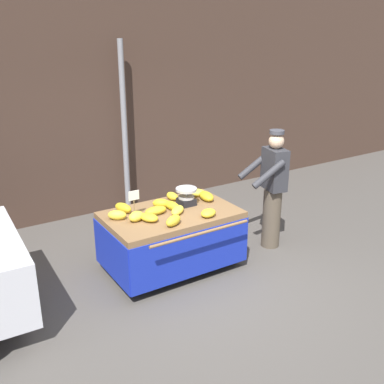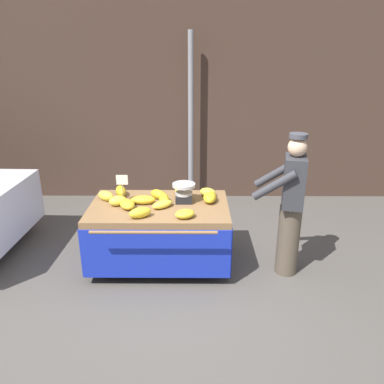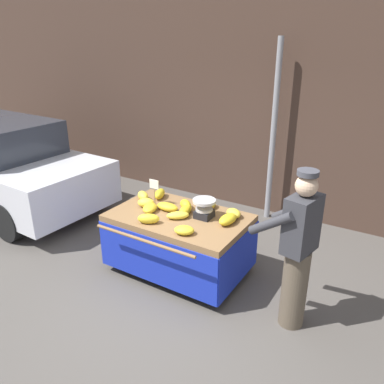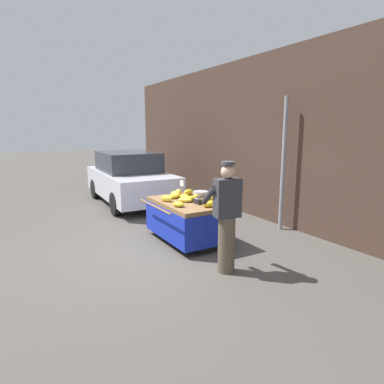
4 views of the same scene
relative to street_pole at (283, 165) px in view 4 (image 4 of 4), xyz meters
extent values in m
plane|color=#514C47|center=(-0.21, -2.83, -1.43)|extent=(60.00, 60.00, 0.00)
cube|color=#473328|center=(-0.21, 0.35, 0.53)|extent=(16.00, 0.24, 3.91)
cylinder|color=gray|center=(0.00, 0.00, 0.00)|extent=(0.09, 0.09, 2.85)
cube|color=olive|center=(-0.37, -2.14, -0.67)|extent=(1.67, 1.04, 0.08)
cylinder|color=black|center=(-1.12, -2.14, -1.05)|extent=(0.05, 0.75, 0.75)
cylinder|color=#B7B7BC|center=(-1.15, -2.14, -1.05)|extent=(0.01, 0.13, 0.13)
cylinder|color=black|center=(0.39, -2.14, -1.05)|extent=(0.05, 0.75, 0.75)
cylinder|color=#B7B7BC|center=(0.42, -2.14, -1.05)|extent=(0.01, 0.13, 0.13)
cylinder|color=#4C4742|center=(-0.37, -1.71, -1.07)|extent=(0.05, 0.05, 0.72)
cube|color=#192DB2|center=(-0.37, -2.66, -1.01)|extent=(1.67, 0.02, 0.60)
cube|color=#192DB2|center=(-0.37, -1.63, -1.01)|extent=(1.67, 0.02, 0.60)
cube|color=#192DB2|center=(-1.20, -2.14, -1.01)|extent=(0.02, 1.04, 0.60)
cube|color=#192DB2|center=(0.47, -2.14, -1.01)|extent=(0.02, 1.04, 0.60)
cylinder|color=olive|center=(-0.37, -2.84, -0.65)|extent=(1.34, 0.04, 0.04)
cube|color=black|center=(-0.07, -2.04, -0.58)|extent=(0.20, 0.20, 0.09)
cylinder|color=#B7B7BC|center=(-0.07, -2.04, -0.48)|extent=(0.02, 0.02, 0.11)
cylinder|color=#B7B7BC|center=(-0.07, -2.04, -0.41)|extent=(0.28, 0.28, 0.04)
cylinder|color=#B7B7BC|center=(-0.07, -2.04, -0.52)|extent=(0.21, 0.21, 0.03)
cylinder|color=#997A51|center=(-0.82, -2.02, -0.52)|extent=(0.01, 0.01, 0.22)
cube|color=white|center=(-0.82, -2.03, -0.35)|extent=(0.14, 0.01, 0.12)
ellipsoid|color=gold|center=(-0.73, -2.25, -0.58)|extent=(0.25, 0.30, 0.10)
ellipsoid|color=gold|center=(-0.56, -2.10, -0.57)|extent=(0.30, 0.16, 0.10)
ellipsoid|color=yellow|center=(-0.54, -2.51, -0.57)|extent=(0.29, 0.23, 0.12)
ellipsoid|color=yellow|center=(-0.32, -2.23, -0.58)|extent=(0.29, 0.28, 0.09)
ellipsoid|color=yellow|center=(-0.04, -2.52, -0.58)|extent=(0.27, 0.24, 0.10)
ellipsoid|color=gold|center=(-0.31, -2.08, -0.57)|extent=(0.17, 0.30, 0.11)
ellipsoid|color=yellow|center=(-1.04, -2.00, -0.57)|extent=(0.26, 0.23, 0.12)
ellipsoid|color=gold|center=(0.25, -2.03, -0.57)|extent=(0.19, 0.30, 0.11)
ellipsoid|color=gold|center=(-0.88, -1.83, -0.56)|extent=(0.20, 0.29, 0.12)
ellipsoid|color=yellow|center=(-0.13, -1.77, -0.57)|extent=(0.14, 0.23, 0.10)
ellipsoid|color=yellow|center=(0.23, -1.84, -0.57)|extent=(0.26, 0.25, 0.10)
ellipsoid|color=gold|center=(-0.39, -1.94, -0.57)|extent=(0.25, 0.24, 0.12)
ellipsoid|color=yellow|center=(-0.86, -2.16, -0.57)|extent=(0.26, 0.23, 0.12)
cylinder|color=brown|center=(1.18, -2.34, -0.99)|extent=(0.26, 0.26, 0.88)
cube|color=#333338|center=(1.18, -2.34, -0.26)|extent=(0.30, 0.42, 0.58)
sphere|color=#DBB28E|center=(1.18, -2.34, 0.14)|extent=(0.21, 0.21, 0.21)
cylinder|color=#3F3F47|center=(1.18, -2.34, 0.26)|extent=(0.20, 0.20, 0.05)
cylinder|color=#333338|center=(0.93, -2.50, -0.25)|extent=(0.49, 0.19, 0.37)
cylinder|color=#333338|center=(1.02, -2.09, -0.25)|extent=(0.49, 0.19, 0.37)
cube|color=silver|center=(-4.15, -1.96, -0.83)|extent=(3.96, 1.83, 0.70)
cube|color=#2D333D|center=(-4.30, -1.96, -0.20)|extent=(2.08, 1.56, 0.56)
cylinder|color=black|center=(-2.92, -1.22, -1.13)|extent=(0.61, 0.20, 0.60)
cylinder|color=black|center=(-2.97, -2.79, -1.13)|extent=(0.61, 0.20, 0.60)
cylinder|color=black|center=(-5.34, -1.14, -1.13)|extent=(0.61, 0.20, 0.60)
cylinder|color=black|center=(-5.39, -2.70, -1.13)|extent=(0.61, 0.20, 0.60)
camera|label=1|loc=(-3.00, -6.80, 1.59)|focal=42.56mm
camera|label=2|loc=(0.06, -6.38, 1.13)|focal=35.58mm
camera|label=3|loc=(2.00, -5.66, 1.39)|focal=35.71mm
camera|label=4|loc=(5.04, -5.20, 0.76)|focal=30.63mm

